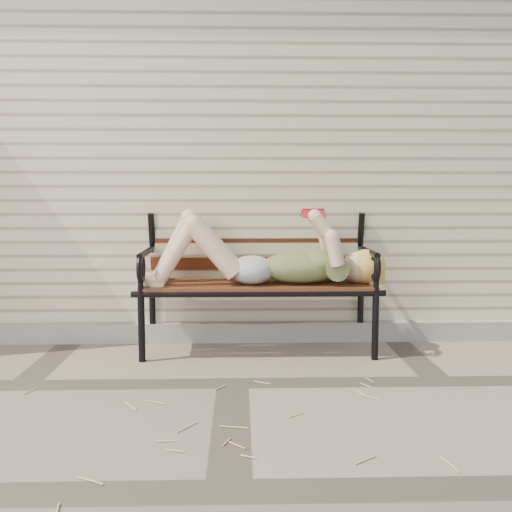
{
  "coord_description": "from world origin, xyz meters",
  "views": [
    {
      "loc": [
        0.05,
        -3.32,
        1.13
      ],
      "look_at": [
        0.16,
        0.65,
        0.7
      ],
      "focal_mm": 40.0,
      "sensor_mm": 36.0,
      "label": 1
    }
  ],
  "objects": [
    {
      "name": "ground",
      "position": [
        0.0,
        0.0,
        0.0
      ],
      "size": [
        80.0,
        80.0,
        0.0
      ],
      "primitive_type": "plane",
      "color": "gray",
      "rests_on": "ground"
    },
    {
      "name": "house_wall",
      "position": [
        0.0,
        3.0,
        1.5
      ],
      "size": [
        8.0,
        4.0,
        3.0
      ],
      "primitive_type": "cube",
      "color": "beige",
      "rests_on": "ground"
    },
    {
      "name": "house_roof",
      "position": [
        0.0,
        3.0,
        3.15
      ],
      "size": [
        8.3,
        4.3,
        0.3
      ],
      "primitive_type": "cube",
      "color": "#4A3835",
      "rests_on": "house_wall"
    },
    {
      "name": "foundation_strip",
      "position": [
        0.0,
        0.97,
        0.07
      ],
      "size": [
        8.0,
        0.1,
        0.15
      ],
      "primitive_type": "cube",
      "color": "gray",
      "rests_on": "ground"
    },
    {
      "name": "garden_bench",
      "position": [
        0.17,
        0.82,
        0.65
      ],
      "size": [
        1.8,
        0.72,
        1.17
      ],
      "color": "black",
      "rests_on": "ground"
    },
    {
      "name": "reading_woman",
      "position": [
        0.19,
        0.68,
        0.69
      ],
      "size": [
        1.7,
        0.39,
        0.54
      ],
      "color": "#093641",
      "rests_on": "ground"
    },
    {
      "name": "straw_scatter",
      "position": [
        -0.41,
        -0.91,
        0.01
      ],
      "size": [
        2.93,
        1.81,
        0.01
      ],
      "color": "#DFBB6C",
      "rests_on": "ground"
    }
  ]
}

